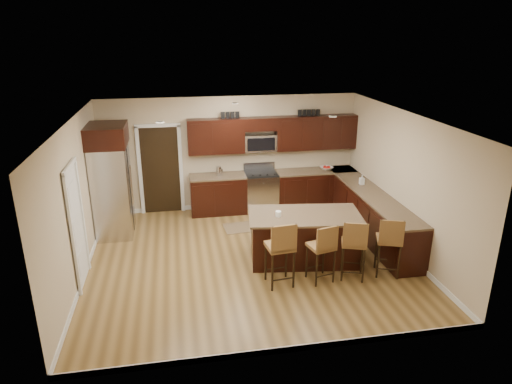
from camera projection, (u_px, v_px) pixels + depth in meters
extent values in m
plane|color=olive|center=(250.00, 258.00, 8.71)|extent=(6.00, 6.00, 0.00)
plane|color=silver|center=(249.00, 118.00, 7.80)|extent=(6.00, 6.00, 0.00)
plane|color=#C4B18E|center=(231.00, 154.00, 10.80)|extent=(6.00, 0.00, 6.00)
plane|color=#C4B18E|center=(76.00, 203.00, 7.76)|extent=(0.00, 5.50, 5.50)
plane|color=#C4B18E|center=(403.00, 183.00, 8.76)|extent=(0.00, 5.50, 5.50)
cube|color=black|center=(218.00, 195.00, 10.77)|extent=(1.30, 0.60, 0.88)
cube|color=black|center=(315.00, 189.00, 11.17)|extent=(1.94, 0.60, 0.88)
cube|color=black|center=(374.00, 218.00, 9.45)|extent=(0.60, 3.35, 0.88)
cube|color=brown|center=(218.00, 176.00, 10.62)|extent=(1.30, 0.63, 0.04)
cube|color=brown|center=(316.00, 171.00, 11.02)|extent=(1.94, 0.63, 0.04)
cube|color=brown|center=(376.00, 197.00, 9.30)|extent=(0.63, 3.35, 0.04)
cube|color=black|center=(216.00, 136.00, 10.43)|extent=(1.30, 0.33, 0.80)
cube|color=black|center=(316.00, 132.00, 10.83)|extent=(1.94, 0.33, 0.80)
cube|color=black|center=(260.00, 124.00, 10.52)|extent=(0.76, 0.33, 0.30)
cube|color=silver|center=(261.00, 192.00, 10.94)|extent=(0.76, 0.64, 0.90)
cube|color=black|center=(261.00, 174.00, 10.79)|extent=(0.76, 0.60, 0.03)
cube|color=black|center=(263.00, 196.00, 10.66)|extent=(0.65, 0.01, 0.45)
cube|color=silver|center=(259.00, 166.00, 11.00)|extent=(0.76, 0.05, 0.18)
cube|color=silver|center=(260.00, 143.00, 10.69)|extent=(0.76, 0.31, 0.40)
cube|color=black|center=(161.00, 170.00, 10.62)|extent=(0.85, 0.03, 2.06)
cube|color=white|center=(76.00, 227.00, 7.59)|extent=(0.03, 0.80, 2.04)
cube|color=black|center=(304.00, 238.00, 8.54)|extent=(2.06, 1.23, 0.88)
cube|color=brown|center=(305.00, 215.00, 8.39)|extent=(2.18, 1.34, 0.04)
cube|color=black|center=(303.00, 257.00, 8.68)|extent=(1.97, 1.14, 0.09)
cube|color=olive|center=(280.00, 246.00, 7.62)|extent=(0.48, 0.48, 0.06)
cube|color=olive|center=(284.00, 239.00, 7.36)|extent=(0.44, 0.09, 0.47)
cylinder|color=black|center=(271.00, 272.00, 7.54)|extent=(0.04, 0.04, 0.68)
cylinder|color=black|center=(293.00, 270.00, 7.60)|extent=(0.04, 0.04, 0.68)
cylinder|color=black|center=(266.00, 262.00, 7.89)|extent=(0.04, 0.04, 0.68)
cylinder|color=black|center=(288.00, 260.00, 7.95)|extent=(0.04, 0.04, 0.68)
cube|color=olive|center=(321.00, 246.00, 7.76)|extent=(0.48, 0.48, 0.06)
cube|color=olive|center=(327.00, 239.00, 7.54)|extent=(0.40, 0.13, 0.43)
cylinder|color=black|center=(313.00, 270.00, 7.69)|extent=(0.03, 0.03, 0.62)
cylinder|color=black|center=(333.00, 268.00, 7.75)|extent=(0.03, 0.03, 0.62)
cylinder|color=black|center=(308.00, 260.00, 8.01)|extent=(0.03, 0.03, 0.62)
cylinder|color=black|center=(326.00, 258.00, 8.06)|extent=(0.03, 0.03, 0.62)
cube|color=olive|center=(354.00, 242.00, 7.85)|extent=(0.52, 0.52, 0.06)
cube|color=olive|center=(355.00, 236.00, 7.61)|extent=(0.40, 0.17, 0.44)
cylinder|color=black|center=(346.00, 266.00, 7.78)|extent=(0.04, 0.04, 0.64)
cylinder|color=black|center=(366.00, 264.00, 7.84)|extent=(0.04, 0.04, 0.64)
cylinder|color=black|center=(339.00, 257.00, 8.11)|extent=(0.04, 0.04, 0.64)
cylinder|color=black|center=(358.00, 255.00, 8.16)|extent=(0.04, 0.04, 0.64)
cube|color=silver|center=(113.00, 191.00, 9.48)|extent=(0.72, 0.96, 1.92)
cube|color=black|center=(131.00, 190.00, 9.54)|extent=(0.01, 0.02, 1.83)
cylinder|color=silver|center=(131.00, 187.00, 9.44)|extent=(0.02, 0.02, 0.86)
cylinder|color=silver|center=(132.00, 184.00, 9.58)|extent=(0.02, 0.02, 0.86)
cube|color=black|center=(106.00, 135.00, 9.08)|extent=(0.78, 1.02, 0.43)
cube|color=brown|center=(244.00, 227.00, 10.08)|extent=(0.94, 0.67, 0.01)
imported|color=silver|center=(326.00, 168.00, 11.04)|extent=(0.38, 0.38, 0.07)
imported|color=#B2B2B2|center=(362.00, 180.00, 9.97)|extent=(0.10, 0.10, 0.22)
cylinder|color=silver|center=(219.00, 171.00, 10.58)|extent=(0.12, 0.12, 0.21)
cylinder|color=silver|center=(221.00, 172.00, 10.60)|extent=(0.11, 0.11, 0.16)
cylinder|color=white|center=(278.00, 214.00, 8.28)|extent=(0.10, 0.10, 0.10)
cube|color=olive|center=(389.00, 239.00, 7.96)|extent=(0.52, 0.52, 0.06)
cube|color=olive|center=(392.00, 233.00, 7.71)|extent=(0.40, 0.17, 0.44)
cylinder|color=black|center=(382.00, 263.00, 7.89)|extent=(0.04, 0.04, 0.64)
cylinder|color=black|center=(401.00, 261.00, 7.94)|extent=(0.04, 0.04, 0.64)
cylinder|color=black|center=(374.00, 254.00, 8.21)|extent=(0.04, 0.04, 0.64)
cylinder|color=black|center=(392.00, 252.00, 8.27)|extent=(0.04, 0.04, 0.64)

